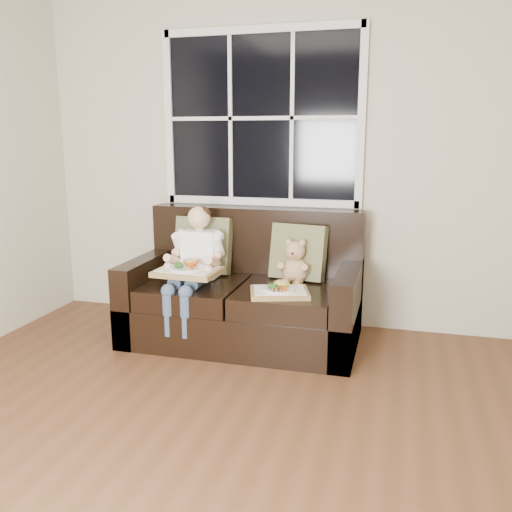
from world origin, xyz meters
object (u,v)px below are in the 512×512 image
(child, at_px, (195,256))
(tray_left, at_px, (188,270))
(tray_right, at_px, (279,291))
(loveseat, at_px, (245,298))
(teddy_bear, at_px, (295,265))

(child, height_order, tray_left, child)
(child, xyz_separation_m, tray_right, (0.68, -0.18, -0.16))
(loveseat, xyz_separation_m, child, (-0.35, -0.12, 0.33))
(loveseat, bearing_deg, tray_right, -42.18)
(tray_left, bearing_deg, loveseat, 42.61)
(teddy_bear, height_order, tray_left, teddy_bear)
(loveseat, relative_size, teddy_bear, 4.97)
(child, bearing_deg, tray_right, -14.99)
(loveseat, bearing_deg, child, -161.26)
(loveseat, distance_m, tray_left, 0.52)
(loveseat, distance_m, tray_right, 0.48)
(loveseat, xyz_separation_m, tray_left, (-0.34, -0.29, 0.27))
(tray_left, bearing_deg, teddy_bear, 27.01)
(tray_left, distance_m, tray_right, 0.68)
(child, xyz_separation_m, teddy_bear, (0.72, 0.15, -0.06))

